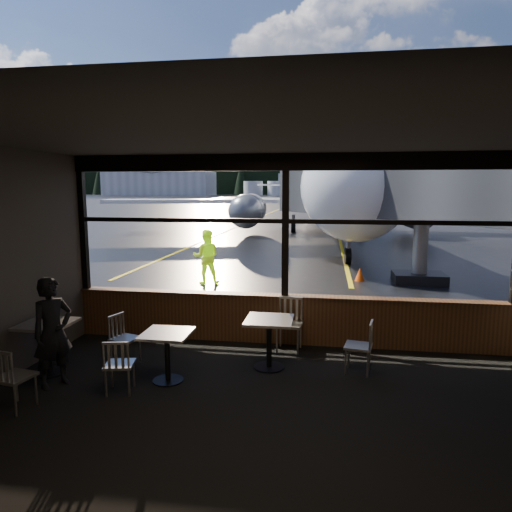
% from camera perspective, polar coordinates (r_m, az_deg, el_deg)
% --- Properties ---
extents(ground_plane, '(520.00, 520.00, 0.00)m').
position_cam_1_polar(ground_plane, '(128.27, 8.57, 7.03)').
color(ground_plane, black).
rests_on(ground_plane, ground).
extents(carpet_floor, '(8.00, 6.00, 0.01)m').
position_cam_1_polar(carpet_floor, '(6.02, 0.76, -20.09)').
color(carpet_floor, black).
rests_on(carpet_floor, ground).
extents(ceiling, '(8.00, 6.00, 0.04)m').
position_cam_1_polar(ceiling, '(5.33, 0.83, 15.07)').
color(ceiling, '#38332D').
rests_on(ceiling, ground).
extents(wall_back, '(8.00, 0.04, 3.50)m').
position_cam_1_polar(wall_back, '(2.61, -8.90, -17.36)').
color(wall_back, '#474038').
rests_on(wall_back, ground).
extents(window_sill, '(8.00, 0.28, 0.90)m').
position_cam_1_polar(window_sill, '(8.62, 3.60, -7.99)').
color(window_sill, '#543019').
rests_on(window_sill, ground).
extents(window_header, '(8.00, 0.18, 0.30)m').
position_cam_1_polar(window_header, '(8.28, 3.78, 11.63)').
color(window_header, black).
rests_on(window_header, ground).
extents(mullion_left, '(0.12, 0.12, 2.60)m').
position_cam_1_polar(mullion_left, '(9.50, -20.80, 3.75)').
color(mullion_left, black).
rests_on(mullion_left, ground).
extents(mullion_centre, '(0.12, 0.12, 2.60)m').
position_cam_1_polar(mullion_centre, '(8.30, 3.71, 3.68)').
color(mullion_centre, black).
rests_on(mullion_centre, ground).
extents(window_transom, '(8.00, 0.10, 0.08)m').
position_cam_1_polar(window_transom, '(8.29, 3.71, 4.37)').
color(window_transom, black).
rests_on(window_transom, ground).
extents(airliner, '(31.61, 37.14, 10.82)m').
position_cam_1_polar(airliner, '(29.70, 9.28, 13.19)').
color(airliner, white).
rests_on(airliner, ground_plane).
extents(jet_bridge, '(9.25, 11.31, 4.94)m').
position_cam_1_polar(jet_bridge, '(14.04, 20.72, 6.18)').
color(jet_bridge, '#2E2E31').
rests_on(jet_bridge, ground_plane).
extents(cafe_table_near, '(0.75, 0.75, 0.83)m').
position_cam_1_polar(cafe_table_near, '(7.47, 1.65, -10.90)').
color(cafe_table_near, '#A09A93').
rests_on(cafe_table_near, carpet_floor).
extents(cafe_table_mid, '(0.70, 0.70, 0.77)m').
position_cam_1_polar(cafe_table_mid, '(7.12, -11.01, -12.30)').
color(cafe_table_mid, '#A9A49C').
rests_on(cafe_table_mid, carpet_floor).
extents(cafe_table_left, '(0.75, 0.75, 0.83)m').
position_cam_1_polar(cafe_table_left, '(7.96, -24.53, -10.44)').
color(cafe_table_left, '#ABA59D').
rests_on(cafe_table_left, carpet_floor).
extents(chair_near_e, '(0.54, 0.54, 0.86)m').
position_cam_1_polar(chair_near_e, '(7.46, 12.67, -11.01)').
color(chair_near_e, '#AFA99E').
rests_on(chair_near_e, carpet_floor).
extents(chair_near_n, '(0.56, 0.56, 0.96)m').
position_cam_1_polar(chair_near_n, '(8.22, 4.15, -8.60)').
color(chair_near_n, '#B9B3A7').
rests_on(chair_near_n, carpet_floor).
extents(chair_mid_s, '(0.53, 0.53, 0.82)m').
position_cam_1_polar(chair_mid_s, '(6.91, -16.67, -12.92)').
color(chair_mid_s, beige).
rests_on(chair_mid_s, carpet_floor).
extents(chair_mid_w, '(0.57, 0.57, 0.83)m').
position_cam_1_polar(chair_mid_w, '(7.96, -16.01, -9.98)').
color(chair_mid_w, '#BDB8AA').
rests_on(chair_mid_w, carpet_floor).
extents(chair_left_s, '(0.56, 0.56, 0.88)m').
position_cam_1_polar(chair_left_s, '(6.92, -27.94, -13.28)').
color(chair_left_s, '#B7B2A6').
rests_on(chair_left_s, carpet_floor).
extents(passenger, '(0.64, 0.71, 1.63)m').
position_cam_1_polar(passenger, '(7.32, -24.05, -8.73)').
color(passenger, black).
rests_on(passenger, carpet_floor).
extents(ground_crew, '(0.91, 0.77, 1.66)m').
position_cam_1_polar(ground_crew, '(13.97, -6.24, -0.09)').
color(ground_crew, '#BFF219').
rests_on(ground_crew, ground_plane).
extents(cone_nose, '(0.31, 0.31, 0.43)m').
position_cam_1_polar(cone_nose, '(14.71, 12.84, -2.25)').
color(cone_nose, '#E25907').
rests_on(cone_nose, ground_plane).
extents(hangar_left, '(45.00, 18.00, 11.00)m').
position_cam_1_polar(hangar_left, '(201.11, -11.91, 8.98)').
color(hangar_left, silver).
rests_on(hangar_left, ground_plane).
extents(hangar_mid, '(38.00, 15.00, 10.00)m').
position_cam_1_polar(hangar_mid, '(193.25, 8.72, 8.94)').
color(hangar_mid, silver).
rests_on(hangar_mid, ground_plane).
extents(hangar_right, '(50.00, 20.00, 12.00)m').
position_cam_1_polar(hangar_right, '(195.46, 26.79, 8.43)').
color(hangar_right, silver).
rests_on(hangar_right, ground_plane).
extents(fuel_tank_a, '(8.00, 8.00, 6.00)m').
position_cam_1_polar(fuel_tank_a, '(192.71, -0.35, 8.44)').
color(fuel_tank_a, silver).
rests_on(fuel_tank_a, ground_plane).
extents(fuel_tank_b, '(8.00, 8.00, 6.00)m').
position_cam_1_polar(fuel_tank_b, '(191.36, 2.64, 8.44)').
color(fuel_tank_b, silver).
rests_on(fuel_tank_b, ground_plane).
extents(fuel_tank_c, '(8.00, 8.00, 6.00)m').
position_cam_1_polar(fuel_tank_c, '(190.54, 5.66, 8.40)').
color(fuel_tank_c, silver).
rests_on(fuel_tank_c, ground_plane).
extents(treeline, '(360.00, 3.00, 12.00)m').
position_cam_1_polar(treeline, '(218.26, 8.75, 9.13)').
color(treeline, black).
rests_on(treeline, ground_plane).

